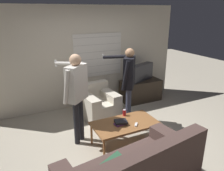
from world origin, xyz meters
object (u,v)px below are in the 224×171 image
at_px(book_stack, 121,122).
at_px(armchair_beige, 98,104).
at_px(tv, 141,72).
at_px(soda_can, 124,113).
at_px(floor_fan, 116,101).
at_px(person_right_standing, 129,77).
at_px(coffee_table, 125,125).
at_px(spare_remote, 136,125).
at_px(person_left_standing, 76,88).

bearing_deg(book_stack, armchair_beige, 85.99).
xyz_separation_m(armchair_beige, tv, (1.45, 0.39, 0.50)).
height_order(soda_can, floor_fan, soda_can).
distance_m(person_right_standing, soda_can, 0.77).
bearing_deg(floor_fan, coffee_table, -111.42).
height_order(armchair_beige, tv, tv).
relative_size(book_stack, floor_fan, 0.63).
distance_m(armchair_beige, book_stack, 1.32).
distance_m(book_stack, spare_remote, 0.28).
bearing_deg(tv, book_stack, 26.52).
distance_m(coffee_table, book_stack, 0.12).
distance_m(armchair_beige, coffee_table, 1.31).
distance_m(armchair_beige, person_right_standing, 1.09).
bearing_deg(person_left_standing, book_stack, -76.25).
distance_m(person_left_standing, book_stack, 1.02).
relative_size(person_right_standing, floor_fan, 4.14).
bearing_deg(book_stack, floor_fan, 65.47).
height_order(armchair_beige, person_right_standing, person_right_standing).
distance_m(coffee_table, floor_fan, 1.61).
xyz_separation_m(tv, soda_can, (-1.31, -1.43, -0.30)).
bearing_deg(tv, person_left_standing, 7.68).
distance_m(person_left_standing, floor_fan, 1.89).
bearing_deg(person_right_standing, floor_fan, 28.54).
relative_size(armchair_beige, person_right_standing, 0.54).
relative_size(coffee_table, person_left_standing, 0.70).
height_order(person_right_standing, spare_remote, person_right_standing).
relative_size(tv, person_left_standing, 0.49).
bearing_deg(tv, floor_fan, -7.34).
distance_m(armchair_beige, floor_fan, 0.62).
relative_size(tv, soda_can, 6.66).
bearing_deg(coffee_table, spare_remote, -50.64).
bearing_deg(floor_fan, book_stack, -114.53).
bearing_deg(tv, soda_can, 26.07).
relative_size(person_left_standing, floor_fan, 4.19).
relative_size(soda_can, floor_fan, 0.31).
relative_size(armchair_beige, spare_remote, 7.35).
xyz_separation_m(person_right_standing, spare_remote, (-0.32, -0.85, -0.62)).
xyz_separation_m(person_left_standing, spare_remote, (0.88, -0.64, -0.64)).
relative_size(person_left_standing, spare_remote, 13.90).
xyz_separation_m(coffee_table, person_left_standing, (-0.75, 0.48, 0.69)).
distance_m(tv, soda_can, 1.96).
height_order(book_stack, soda_can, soda_can).
xyz_separation_m(tv, spare_remote, (-1.31, -1.86, -0.35)).
bearing_deg(spare_remote, tv, 96.79).
relative_size(armchair_beige, soda_can, 7.20).
bearing_deg(spare_remote, person_left_standing, -174.01).
bearing_deg(person_right_standing, person_left_standing, 137.51).
bearing_deg(person_left_standing, floor_fan, -2.97).
relative_size(armchair_beige, floor_fan, 2.22).
distance_m(coffee_table, tv, 2.26).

